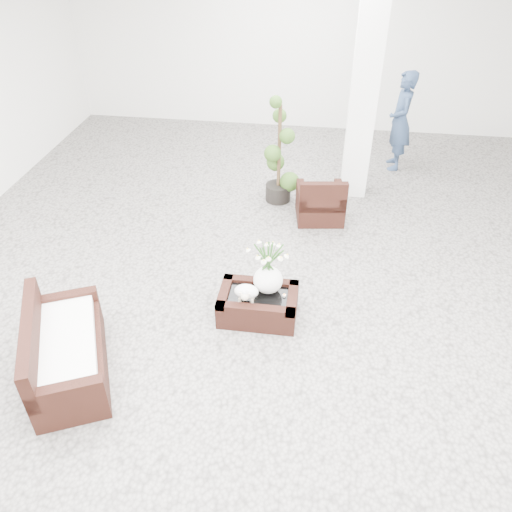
# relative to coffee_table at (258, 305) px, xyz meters

# --- Properties ---
(ground) EXTENTS (11.00, 11.00, 0.00)m
(ground) POSITION_rel_coffee_table_xyz_m (-0.07, 0.44, -0.16)
(ground) COLOR gray
(ground) RESTS_ON ground
(column) EXTENTS (0.40, 0.40, 3.50)m
(column) POSITION_rel_coffee_table_xyz_m (1.13, 3.24, 1.59)
(column) COLOR white
(column) RESTS_ON ground
(coffee_table) EXTENTS (0.90, 0.60, 0.31)m
(coffee_table) POSITION_rel_coffee_table_xyz_m (0.00, 0.00, 0.00)
(coffee_table) COLOR black
(coffee_table) RESTS_ON ground
(sheep_figurine) EXTENTS (0.28, 0.23, 0.21)m
(sheep_figurine) POSITION_rel_coffee_table_xyz_m (-0.12, -0.10, 0.26)
(sheep_figurine) COLOR white
(sheep_figurine) RESTS_ON coffee_table
(planter_narcissus) EXTENTS (0.44, 0.44, 0.80)m
(planter_narcissus) POSITION_rel_coffee_table_xyz_m (0.10, 0.10, 0.56)
(planter_narcissus) COLOR white
(planter_narcissus) RESTS_ON coffee_table
(tealight) EXTENTS (0.04, 0.04, 0.03)m
(tealight) POSITION_rel_coffee_table_xyz_m (0.30, 0.02, 0.17)
(tealight) COLOR white
(tealight) RESTS_ON coffee_table
(armchair) EXTENTS (0.77, 0.75, 0.73)m
(armchair) POSITION_rel_coffee_table_xyz_m (0.62, 2.32, 0.21)
(armchair) COLOR black
(armchair) RESTS_ON ground
(loveseat) EXTENTS (1.23, 1.60, 0.77)m
(loveseat) POSITION_rel_coffee_table_xyz_m (-1.80, -1.12, 0.23)
(loveseat) COLOR black
(loveseat) RESTS_ON ground
(topiary) EXTENTS (0.45, 0.45, 1.68)m
(topiary) POSITION_rel_coffee_table_xyz_m (-0.06, 2.77, 0.68)
(topiary) COLOR #2B4917
(topiary) RESTS_ON ground
(shopper) EXTENTS (0.44, 0.64, 1.70)m
(shopper) POSITION_rel_coffee_table_xyz_m (1.86, 4.26, 0.69)
(shopper) COLOR navy
(shopper) RESTS_ON ground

